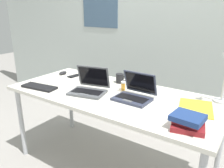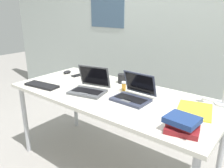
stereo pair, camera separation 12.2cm
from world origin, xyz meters
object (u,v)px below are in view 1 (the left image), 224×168
Objects in this scene: laptop_by_keyboard at (134,94)px; external_keyboard at (39,87)px; pill_bottle at (123,86)px; headphones at (89,79)px; laptop_mid_desk at (89,87)px; cell_phone at (74,76)px; computer_mouse at (63,73)px; paper_folder_by_keyboard at (196,108)px; book_stack at (188,122)px; coffee_mug at (120,78)px.

laptop_by_keyboard is 0.86× the size of external_keyboard.
laptop_by_keyboard reaches higher than pill_bottle.
headphones is at bearing 164.40° from laptop_by_keyboard.
laptop_mid_desk reaches higher than cell_phone.
laptop_mid_desk is 0.64m from computer_mouse.
laptop_by_keyboard is 0.63m from headphones.
headphones is 2.71× the size of pill_bottle.
laptop_by_keyboard is at bearing -168.58° from paper_folder_by_keyboard.
external_keyboard is 4.18× the size of pill_bottle.
external_keyboard is 0.48m from headphones.
book_stack is at bearing -10.42° from cell_phone.
external_keyboard is 1.32m from paper_folder_by_keyboard.
laptop_by_keyboard is 0.87m from external_keyboard.
computer_mouse is 0.15m from cell_phone.
pill_bottle is 0.37× the size of book_stack.
cell_phone is 1.72× the size of pill_bottle.
book_stack reaches higher than coffee_mug.
headphones is at bearing 175.70° from paper_folder_by_keyboard.
computer_mouse is at bearing 155.83° from laptop_mid_desk.
paper_folder_by_keyboard is at bearing 3.16° from cell_phone.
pill_bottle is 0.25× the size of paper_folder_by_keyboard.
headphones is 1.06m from paper_folder_by_keyboard.
paper_folder_by_keyboard is (0.84, 0.18, -0.04)m from laptop_mid_desk.
external_keyboard reaches higher than paper_folder_by_keyboard.
laptop_mid_desk is 1.09× the size of paper_folder_by_keyboard.
headphones is 1.89× the size of coffee_mug.
computer_mouse is 1.52m from book_stack.
headphones is at bearing 55.22° from external_keyboard.
computer_mouse is 0.44× the size of book_stack.
external_keyboard is 2.92× the size of coffee_mug.
laptop_mid_desk is 0.47m from external_keyboard.
laptop_mid_desk reaches higher than book_stack.
cell_phone is 1.28m from paper_folder_by_keyboard.
laptop_mid_desk is 1.57× the size of book_stack.
laptop_mid_desk is 0.34m from headphones.
cell_phone is (0.01, 0.44, -0.01)m from external_keyboard.
cell_phone is at bearing 6.48° from computer_mouse.
headphones is (0.22, 0.42, 0.01)m from external_keyboard.
pill_bottle is 0.76m from book_stack.
coffee_mug is (-0.80, 0.52, -0.00)m from book_stack.
computer_mouse is 0.85× the size of coffee_mug.
computer_mouse is at bearing 176.55° from paper_folder_by_keyboard.
coffee_mug is at bearing 78.36° from laptop_mid_desk.
headphones reaches higher than computer_mouse.
coffee_mug is at bearing 17.72° from cell_phone.
computer_mouse is 1.22× the size of pill_bottle.
laptop_mid_desk reaches higher than paper_folder_by_keyboard.
headphones is (-0.61, 0.17, -0.03)m from laptop_by_keyboard.
laptop_mid_desk is at bearing -24.75° from cell_phone.
laptop_mid_desk is at bearing -22.70° from computer_mouse.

